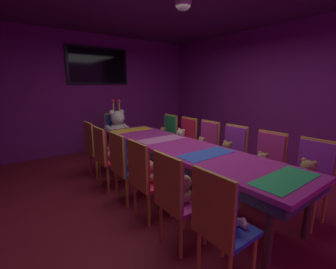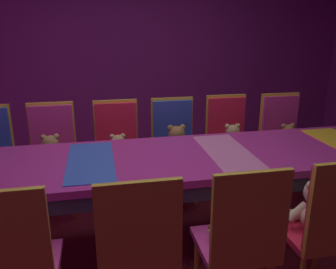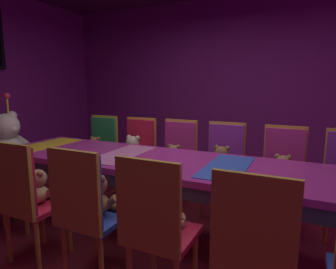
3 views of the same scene
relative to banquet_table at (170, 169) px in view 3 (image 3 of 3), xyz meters
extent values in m
plane|color=maroon|center=(0.00, 0.00, -0.66)|extent=(7.90, 7.90, 0.00)
cube|color=#721E72|center=(2.60, 0.00, 0.74)|extent=(0.12, 6.40, 2.80)
cube|color=#B22D8C|center=(0.00, 0.00, 0.06)|extent=(0.90, 3.54, 0.05)
cube|color=#33333F|center=(0.00, 0.00, -0.02)|extent=(0.88, 3.47, 0.10)
cylinder|color=#4C3826|center=(0.38, 1.59, -0.31)|extent=(0.07, 0.07, 0.69)
cylinder|color=#4C3826|center=(-0.38, 1.59, -0.31)|extent=(0.07, 0.07, 0.69)
cube|color=blue|center=(0.00, -0.50, 0.09)|extent=(0.77, 0.32, 0.01)
cube|color=pink|center=(0.00, 0.50, 0.09)|extent=(0.77, 0.32, 0.01)
cube|color=yellow|center=(0.00, 1.51, 0.09)|extent=(0.77, 0.32, 0.01)
cube|color=#CC338C|center=(-0.70, -0.86, -0.22)|extent=(0.40, 0.40, 0.04)
cube|color=#CC338C|center=(-0.88, -0.86, 0.05)|extent=(0.05, 0.38, 0.50)
cube|color=gold|center=(-0.90, -0.86, 0.05)|extent=(0.03, 0.41, 0.55)
ellipsoid|color=#9E7247|center=(-0.70, -0.86, -0.12)|extent=(0.18, 0.18, 0.14)
sphere|color=#9E7247|center=(-0.68, -0.86, 0.01)|extent=(0.14, 0.14, 0.14)
sphere|color=tan|center=(-0.63, -0.86, 0.00)|extent=(0.05, 0.05, 0.05)
sphere|color=#9E7247|center=(-0.70, -0.80, 0.06)|extent=(0.05, 0.05, 0.05)
sphere|color=#9E7247|center=(-0.70, -0.91, 0.06)|extent=(0.05, 0.05, 0.05)
cylinder|color=#9E7247|center=(-0.66, -0.77, -0.11)|extent=(0.05, 0.13, 0.12)
cylinder|color=#9E7247|center=(-0.66, -0.94, -0.11)|extent=(0.05, 0.13, 0.12)
cylinder|color=#9E7247|center=(-0.58, -0.81, -0.17)|extent=(0.06, 0.13, 0.06)
cylinder|color=#9E7247|center=(-0.58, -0.90, -0.17)|extent=(0.06, 0.13, 0.06)
cube|color=red|center=(-0.68, -0.27, -0.22)|extent=(0.40, 0.40, 0.04)
cube|color=red|center=(-0.86, -0.27, 0.05)|extent=(0.05, 0.38, 0.50)
cube|color=gold|center=(-0.88, -0.27, 0.05)|extent=(0.03, 0.41, 0.55)
cylinder|color=gold|center=(-0.52, -0.11, -0.45)|extent=(0.04, 0.04, 0.42)
cylinder|color=gold|center=(-0.52, -0.43, -0.45)|extent=(0.04, 0.04, 0.42)
ellipsoid|color=tan|center=(-0.68, -0.27, -0.13)|extent=(0.16, 0.16, 0.13)
sphere|color=tan|center=(-0.67, -0.27, -0.01)|extent=(0.13, 0.13, 0.13)
sphere|color=tan|center=(-0.63, -0.27, -0.02)|extent=(0.05, 0.05, 0.05)
sphere|color=tan|center=(-0.68, -0.23, 0.04)|extent=(0.05, 0.05, 0.05)
sphere|color=tan|center=(-0.68, -0.32, 0.04)|extent=(0.05, 0.05, 0.05)
cylinder|color=tan|center=(-0.65, -0.19, -0.11)|extent=(0.04, 0.11, 0.11)
cylinder|color=tan|center=(-0.65, -0.35, -0.11)|extent=(0.04, 0.11, 0.11)
cylinder|color=tan|center=(-0.58, -0.23, -0.17)|extent=(0.05, 0.12, 0.05)
cylinder|color=tan|center=(-0.58, -0.32, -0.17)|extent=(0.05, 0.12, 0.05)
cube|color=#2D47B2|center=(-0.68, 0.27, -0.22)|extent=(0.40, 0.40, 0.04)
cube|color=#2D47B2|center=(-0.86, 0.27, 0.05)|extent=(0.05, 0.38, 0.50)
cube|color=gold|center=(-0.88, 0.27, 0.05)|extent=(0.03, 0.41, 0.55)
cylinder|color=gold|center=(-0.52, 0.43, -0.45)|extent=(0.04, 0.04, 0.42)
cylinder|color=gold|center=(-0.52, 0.11, -0.45)|extent=(0.04, 0.04, 0.42)
cylinder|color=gold|center=(-0.84, 0.43, -0.45)|extent=(0.04, 0.04, 0.42)
cylinder|color=gold|center=(-0.84, 0.11, -0.45)|extent=(0.04, 0.04, 0.42)
ellipsoid|color=olive|center=(-0.68, 0.27, -0.11)|extent=(0.19, 0.19, 0.16)
sphere|color=olive|center=(-0.67, 0.27, 0.03)|extent=(0.16, 0.16, 0.16)
sphere|color=#AE7747|center=(-0.61, 0.27, 0.02)|extent=(0.06, 0.06, 0.06)
sphere|color=olive|center=(-0.68, 0.33, 0.09)|extent=(0.06, 0.06, 0.06)
sphere|color=olive|center=(-0.68, 0.21, 0.09)|extent=(0.06, 0.06, 0.06)
cylinder|color=olive|center=(-0.64, 0.37, -0.10)|extent=(0.05, 0.14, 0.13)
cylinder|color=olive|center=(-0.64, 0.17, -0.10)|extent=(0.05, 0.14, 0.13)
cylinder|color=olive|center=(-0.56, 0.32, -0.16)|extent=(0.07, 0.14, 0.07)
cylinder|color=olive|center=(-0.56, 0.22, -0.16)|extent=(0.07, 0.14, 0.07)
cube|color=red|center=(-0.71, 0.83, -0.22)|extent=(0.40, 0.40, 0.04)
cube|color=red|center=(-0.89, 0.83, 0.05)|extent=(0.05, 0.38, 0.50)
cube|color=gold|center=(-0.91, 0.83, 0.05)|extent=(0.03, 0.41, 0.55)
cylinder|color=gold|center=(-0.55, 0.99, -0.45)|extent=(0.04, 0.04, 0.42)
cylinder|color=gold|center=(-0.55, 0.67, -0.45)|extent=(0.04, 0.04, 0.42)
cylinder|color=gold|center=(-0.87, 0.99, -0.45)|extent=(0.04, 0.04, 0.42)
cylinder|color=gold|center=(-0.87, 0.67, -0.45)|extent=(0.04, 0.04, 0.42)
ellipsoid|color=tan|center=(-0.71, 0.83, -0.12)|extent=(0.18, 0.18, 0.14)
sphere|color=tan|center=(-0.70, 0.83, 0.01)|extent=(0.14, 0.14, 0.14)
sphere|color=tan|center=(-0.65, 0.83, 0.00)|extent=(0.05, 0.05, 0.05)
sphere|color=tan|center=(-0.71, 0.88, 0.06)|extent=(0.05, 0.05, 0.05)
sphere|color=tan|center=(-0.71, 0.78, 0.06)|extent=(0.05, 0.05, 0.05)
cylinder|color=tan|center=(-0.68, 0.92, -0.11)|extent=(0.05, 0.12, 0.12)
cylinder|color=tan|center=(-0.68, 0.74, -0.11)|extent=(0.05, 0.12, 0.12)
cylinder|color=tan|center=(-0.60, 0.88, -0.17)|extent=(0.06, 0.13, 0.06)
cylinder|color=tan|center=(-0.60, 0.78, -0.17)|extent=(0.06, 0.13, 0.06)
cylinder|color=gold|center=(-0.52, 1.56, -0.45)|extent=(0.04, 0.04, 0.42)
cylinder|color=gold|center=(-0.52, 1.24, -0.45)|extent=(0.04, 0.04, 0.42)
sphere|color=#AE7747|center=(-0.62, 1.40, -0.02)|extent=(0.05, 0.05, 0.05)
cylinder|color=olive|center=(-0.65, 1.32, -0.11)|extent=(0.05, 0.12, 0.11)
cylinder|color=olive|center=(-0.57, 1.44, -0.17)|extent=(0.06, 0.12, 0.06)
cylinder|color=olive|center=(-0.57, 1.36, -0.17)|extent=(0.06, 0.12, 0.06)
cylinder|color=gold|center=(0.85, -1.28, -0.45)|extent=(0.04, 0.04, 0.42)
cylinder|color=gold|center=(0.53, -1.28, -0.45)|extent=(0.04, 0.04, 0.42)
cube|color=#CC338C|center=(0.68, -0.88, -0.22)|extent=(0.40, 0.40, 0.04)
cube|color=#CC338C|center=(0.86, -0.88, 0.05)|extent=(0.05, 0.38, 0.50)
cube|color=gold|center=(0.88, -0.88, 0.05)|extent=(0.03, 0.41, 0.55)
cylinder|color=gold|center=(0.84, -0.72, -0.45)|extent=(0.04, 0.04, 0.42)
cylinder|color=gold|center=(0.84, -1.04, -0.45)|extent=(0.04, 0.04, 0.42)
cylinder|color=gold|center=(0.52, -0.72, -0.45)|extent=(0.04, 0.04, 0.42)
cylinder|color=gold|center=(0.52, -1.04, -0.45)|extent=(0.04, 0.04, 0.42)
ellipsoid|color=#9E7247|center=(0.68, -0.88, -0.12)|extent=(0.17, 0.17, 0.14)
sphere|color=#9E7247|center=(0.67, -0.88, 0.00)|extent=(0.14, 0.14, 0.14)
sphere|color=tan|center=(0.62, -0.88, -0.01)|extent=(0.05, 0.05, 0.05)
sphere|color=#9E7247|center=(0.68, -0.93, 0.05)|extent=(0.05, 0.05, 0.05)
sphere|color=#9E7247|center=(0.68, -0.83, 0.05)|extent=(0.05, 0.05, 0.05)
cylinder|color=#9E7247|center=(0.65, -0.96, -0.11)|extent=(0.05, 0.12, 0.11)
cylinder|color=#9E7247|center=(0.65, -0.79, -0.11)|extent=(0.05, 0.12, 0.11)
cylinder|color=#9E7247|center=(0.57, -0.92, -0.17)|extent=(0.06, 0.13, 0.06)
cylinder|color=#9E7247|center=(0.57, -0.83, -0.17)|extent=(0.06, 0.13, 0.06)
cube|color=purple|center=(0.71, -0.27, -0.22)|extent=(0.40, 0.40, 0.04)
cube|color=purple|center=(0.89, -0.27, 0.05)|extent=(0.05, 0.38, 0.50)
cube|color=gold|center=(0.91, -0.27, 0.05)|extent=(0.03, 0.41, 0.55)
cylinder|color=gold|center=(0.87, -0.11, -0.45)|extent=(0.04, 0.04, 0.42)
cylinder|color=gold|center=(0.87, -0.43, -0.45)|extent=(0.04, 0.04, 0.42)
cylinder|color=gold|center=(0.55, -0.11, -0.45)|extent=(0.04, 0.04, 0.42)
cylinder|color=gold|center=(0.55, -0.43, -0.45)|extent=(0.04, 0.04, 0.42)
ellipsoid|color=olive|center=(0.71, -0.27, -0.11)|extent=(0.19, 0.19, 0.15)
sphere|color=olive|center=(0.69, -0.27, 0.02)|extent=(0.15, 0.15, 0.15)
sphere|color=#AE7747|center=(0.64, -0.27, 0.01)|extent=(0.06, 0.06, 0.06)
sphere|color=olive|center=(0.71, -0.33, 0.08)|extent=(0.06, 0.06, 0.06)
sphere|color=olive|center=(0.71, -0.21, 0.08)|extent=(0.06, 0.06, 0.06)
cylinder|color=olive|center=(0.67, -0.36, -0.10)|extent=(0.05, 0.13, 0.12)
cylinder|color=olive|center=(0.67, -0.18, -0.10)|extent=(0.05, 0.13, 0.12)
cylinder|color=olive|center=(0.59, -0.32, -0.17)|extent=(0.06, 0.14, 0.06)
cylinder|color=olive|center=(0.59, -0.22, -0.17)|extent=(0.06, 0.14, 0.06)
cube|color=#CC338C|center=(0.71, 0.29, -0.22)|extent=(0.40, 0.40, 0.04)
cube|color=#CC338C|center=(0.89, 0.29, 0.05)|extent=(0.05, 0.38, 0.50)
cube|color=gold|center=(0.91, 0.29, 0.05)|extent=(0.03, 0.41, 0.55)
cylinder|color=gold|center=(0.87, 0.45, -0.45)|extent=(0.04, 0.04, 0.42)
cylinder|color=gold|center=(0.87, 0.13, -0.45)|extent=(0.04, 0.04, 0.42)
cylinder|color=gold|center=(0.55, 0.45, -0.45)|extent=(0.04, 0.04, 0.42)
cylinder|color=gold|center=(0.55, 0.13, -0.45)|extent=(0.04, 0.04, 0.42)
ellipsoid|color=#9E7247|center=(0.71, 0.29, -0.13)|extent=(0.16, 0.16, 0.13)
sphere|color=#9E7247|center=(0.70, 0.29, -0.01)|extent=(0.13, 0.13, 0.13)
sphere|color=tan|center=(0.65, 0.29, -0.02)|extent=(0.05, 0.05, 0.05)
sphere|color=#9E7247|center=(0.71, 0.24, 0.04)|extent=(0.05, 0.05, 0.05)
sphere|color=#9E7247|center=(0.71, 0.33, 0.04)|extent=(0.05, 0.05, 0.05)
cylinder|color=#9E7247|center=(0.68, 0.20, -0.11)|extent=(0.05, 0.12, 0.11)
cylinder|color=#9E7247|center=(0.68, 0.37, -0.11)|extent=(0.05, 0.12, 0.11)
cylinder|color=#9E7247|center=(0.60, 0.24, -0.17)|extent=(0.06, 0.12, 0.06)
cylinder|color=#9E7247|center=(0.60, 0.33, -0.17)|extent=(0.06, 0.12, 0.06)
cube|color=red|center=(0.69, 0.82, -0.22)|extent=(0.40, 0.40, 0.04)
cube|color=red|center=(0.87, 0.82, 0.05)|extent=(0.05, 0.38, 0.50)
cube|color=gold|center=(0.89, 0.82, 0.05)|extent=(0.03, 0.41, 0.55)
cylinder|color=gold|center=(0.85, 0.98, -0.45)|extent=(0.04, 0.04, 0.42)
cylinder|color=gold|center=(0.85, 0.66, -0.45)|extent=(0.04, 0.04, 0.42)
cylinder|color=gold|center=(0.53, 0.98, -0.45)|extent=(0.04, 0.04, 0.42)
cylinder|color=gold|center=(0.53, 0.66, -0.45)|extent=(0.04, 0.04, 0.42)
ellipsoid|color=beige|center=(0.69, 0.82, -0.11)|extent=(0.21, 0.21, 0.16)
sphere|color=beige|center=(0.67, 0.82, 0.04)|extent=(0.16, 0.16, 0.16)
sphere|color=#FDDCAD|center=(0.62, 0.82, 0.03)|extent=(0.06, 0.06, 0.06)
sphere|color=beige|center=(0.69, 0.76, 0.10)|extent=(0.06, 0.06, 0.06)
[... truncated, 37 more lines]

